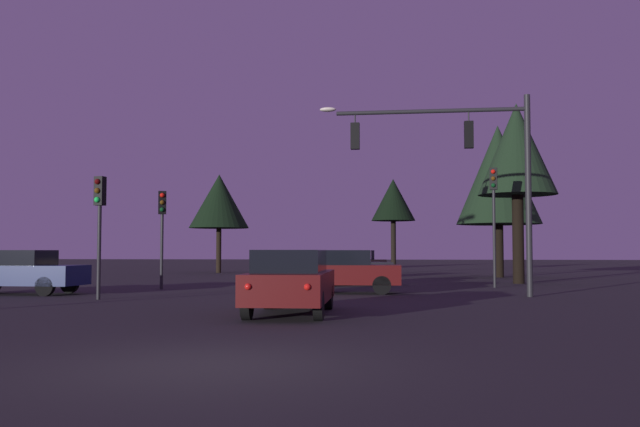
% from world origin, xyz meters
% --- Properties ---
extents(ground_plane, '(168.00, 168.00, 0.00)m').
position_xyz_m(ground_plane, '(0.00, 24.50, 0.00)').
color(ground_plane, '#262326').
rests_on(ground_plane, ground).
extents(traffic_signal_mast_arm, '(7.00, 0.46, 6.65)m').
position_xyz_m(traffic_signal_mast_arm, '(4.73, 14.43, 4.65)').
color(traffic_signal_mast_arm, '#232326').
rests_on(traffic_signal_mast_arm, ground).
extents(traffic_light_corner_left, '(0.34, 0.38, 3.80)m').
position_xyz_m(traffic_light_corner_left, '(-6.67, 11.63, 2.71)').
color(traffic_light_corner_left, '#232326').
rests_on(traffic_light_corner_left, ground).
extents(traffic_light_corner_right, '(0.36, 0.38, 3.83)m').
position_xyz_m(traffic_light_corner_right, '(-6.63, 17.35, 2.73)').
color(traffic_light_corner_right, '#232326').
rests_on(traffic_light_corner_right, ground).
extents(traffic_light_median, '(0.34, 0.37, 4.89)m').
position_xyz_m(traffic_light_median, '(6.43, 20.00, 3.43)').
color(traffic_light_median, '#232326').
rests_on(traffic_light_median, ground).
extents(car_nearside_lane, '(1.86, 4.48, 1.52)m').
position_xyz_m(car_nearside_lane, '(-0.01, 7.33, 0.80)').
color(car_nearside_lane, '#4C0F0F').
rests_on(car_nearside_lane, ground).
extents(car_crossing_left, '(4.64, 1.99, 1.52)m').
position_xyz_m(car_crossing_left, '(-10.59, 13.86, 0.80)').
color(car_crossing_left, '#0F1947').
rests_on(car_crossing_left, ground).
extents(car_crossing_right, '(4.01, 1.76, 1.52)m').
position_xyz_m(car_crossing_right, '(0.62, 15.66, 0.79)').
color(car_crossing_right, '#4C0F0F').
rests_on(car_crossing_right, ground).
extents(car_far_lane, '(3.73, 4.75, 1.52)m').
position_xyz_m(car_far_lane, '(0.02, 29.20, 0.80)').
color(car_far_lane, '#473828').
rests_on(car_far_lane, ground).
extents(car_parked_lot, '(4.41, 2.93, 1.52)m').
position_xyz_m(car_parked_lot, '(0.09, 21.18, 0.79)').
color(car_parked_lot, '#232328').
rests_on(car_parked_lot, ground).
extents(tree_behind_sign, '(4.75, 4.75, 8.62)m').
position_xyz_m(tree_behind_sign, '(8.21, 31.18, 5.78)').
color(tree_behind_sign, black).
rests_on(tree_behind_sign, ground).
extents(tree_left_far, '(2.93, 2.93, 6.29)m').
position_xyz_m(tree_left_far, '(2.26, 37.70, 4.84)').
color(tree_left_far, black).
rests_on(tree_left_far, ground).
extents(tree_center_horizon, '(4.06, 4.06, 6.70)m').
position_xyz_m(tree_center_horizon, '(-9.54, 37.32, 4.85)').
color(tree_center_horizon, black).
rests_on(tree_center_horizon, ground).
extents(tree_right_cluster, '(3.59, 3.59, 8.31)m').
position_xyz_m(tree_right_cluster, '(8.00, 23.69, 6.10)').
color(tree_right_cluster, black).
rests_on(tree_right_cluster, ground).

